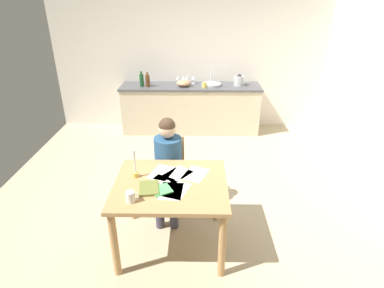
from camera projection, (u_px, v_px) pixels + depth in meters
name	position (u px, v px, depth m)	size (l,w,h in m)	color
ground_plane	(187.00, 196.00, 4.22)	(5.20, 5.20, 0.04)	tan
wall_back	(191.00, 60.00, 6.00)	(5.20, 0.12, 2.60)	silver
kitchen_counter	(191.00, 108.00, 6.04)	(2.60, 0.64, 0.90)	beige
dining_table	(171.00, 193.00, 3.12)	(1.11, 0.96, 0.76)	tan
chair_at_table	(169.00, 169.00, 3.84)	(0.40, 0.40, 0.88)	tan
person_seated	(168.00, 162.00, 3.62)	(0.32, 0.59, 1.19)	navy
coffee_mug	(131.00, 197.00, 2.77)	(0.12, 0.08, 0.10)	white
candlestick	(135.00, 169.00, 3.14)	(0.06, 0.06, 0.30)	gold
book_magazine	(162.00, 190.00, 2.95)	(0.18, 0.17, 0.02)	#53B862
book_cookery	(149.00, 188.00, 2.97)	(0.18, 0.25, 0.02)	olive
paper_letter	(171.00, 191.00, 2.95)	(0.21, 0.30, 0.00)	white
paper_bill	(159.00, 184.00, 3.06)	(0.21, 0.30, 0.00)	white
paper_envelope	(195.00, 174.00, 3.23)	(0.21, 0.30, 0.00)	white
paper_receipt	(176.00, 190.00, 2.97)	(0.21, 0.30, 0.00)	white
paper_notice	(177.00, 174.00, 3.22)	(0.21, 0.30, 0.00)	white
paper_flyer	(162.00, 172.00, 3.25)	(0.21, 0.30, 0.00)	white
sink_unit	(211.00, 84.00, 5.84)	(0.36, 0.36, 0.24)	#B2B7BC
bottle_oil	(142.00, 80.00, 5.75)	(0.08, 0.08, 0.27)	#194C23
bottle_vinegar	(148.00, 81.00, 5.73)	(0.08, 0.08, 0.26)	#593319
mixing_bowl	(184.00, 83.00, 5.77)	(0.26, 0.26, 0.12)	tan
stovetop_kettle	(239.00, 80.00, 5.79)	(0.18, 0.18, 0.22)	#B7BABF
wine_glass_near_sink	(193.00, 78.00, 5.94)	(0.07, 0.07, 0.15)	silver
wine_glass_by_kettle	(187.00, 78.00, 5.94)	(0.07, 0.07, 0.15)	silver
wine_glass_back_left	(184.00, 78.00, 5.94)	(0.07, 0.07, 0.15)	silver
wine_glass_back_right	(178.00, 78.00, 5.94)	(0.07, 0.07, 0.15)	silver
teacup_on_counter	(205.00, 85.00, 5.69)	(0.11, 0.07, 0.09)	#F2CC4C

